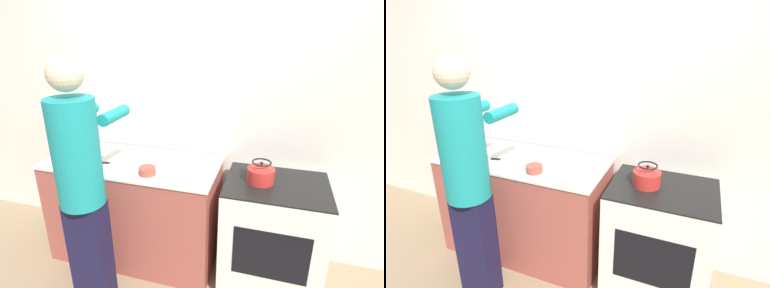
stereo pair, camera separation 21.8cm
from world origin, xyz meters
The scene contains 11 objects.
ground_plane centered at (0.00, 0.00, 0.00)m, with size 12.00×12.00×0.00m, color #997F60.
wall_back centered at (0.00, 0.70, 1.30)m, with size 8.00×0.05×2.60m.
counter centered at (-0.42, 0.32, 0.46)m, with size 1.45×0.66×0.92m.
oven centered at (0.76, 0.29, 0.45)m, with size 0.74×0.59×0.90m.
person centered at (-0.49, -0.25, 1.01)m, with size 0.34×0.58×1.82m.
cutting_board centered at (-0.52, 0.23, 0.93)m, with size 0.40×0.20×0.02m.
knife centered at (-0.53, 0.21, 0.94)m, with size 0.23×0.09×0.01m.
kettle centered at (0.64, 0.29, 0.97)m, with size 0.20×0.20×0.16m.
bowl_prep centered at (-0.20, 0.14, 0.95)m, with size 0.13×0.13×0.06m.
bowl_mixing centered at (-0.98, 0.43, 0.96)m, with size 0.13×0.13×0.08m.
canister_jar centered at (-0.88, 0.29, 1.00)m, with size 0.16×0.16×0.16m.
Camera 1 is at (0.70, -1.74, 1.95)m, focal length 28.00 mm.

